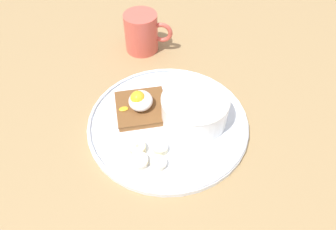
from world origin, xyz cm
name	(u,v)px	position (x,y,z in cm)	size (l,w,h in cm)	color
ground_plane	(168,129)	(0.00, 0.00, 1.00)	(120.00, 120.00, 2.00)	#9A7C50
plate	(168,123)	(0.00, 0.00, 2.80)	(30.60, 30.60, 1.60)	white
oatmeal_bowl	(195,109)	(-1.03, 4.91, 5.89)	(12.60, 12.60, 5.68)	white
toast_slice	(141,108)	(-2.71, -5.35, 3.76)	(11.64, 11.64, 1.35)	brown
poached_egg	(140,100)	(-2.66, -5.50, 5.95)	(5.00, 6.59, 3.72)	white
banana_slice_front	(139,161)	(9.63, -4.44, 3.75)	(3.41, 3.27, 1.70)	#F3E4C6
banana_slice_left	(137,148)	(6.92, -5.02, 3.71)	(4.24, 4.25, 1.52)	beige
banana_slice_back	(160,148)	(6.75, -1.00, 3.65)	(3.43, 3.43, 1.35)	#F5EEC3
banana_slice_right	(158,163)	(9.80, -1.16, 3.66)	(3.09, 3.21, 1.51)	#F7E9C7
coffee_mug	(142,32)	(-24.03, -7.26, 6.71)	(7.71, 11.24, 9.18)	#D65647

